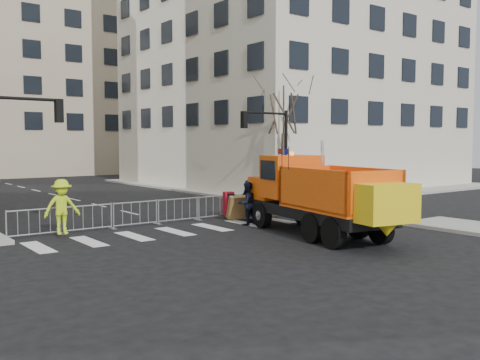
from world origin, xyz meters
TOP-DOWN VIEW (x-y plane):
  - ground at (0.00, 0.00)m, footprint 120.00×120.00m
  - sidewalk_back at (0.00, 8.50)m, footprint 64.00×5.00m
  - traffic_light_right at (8.50, 9.50)m, footprint 0.18×0.18m
  - crowd_barriers at (-0.75, 7.60)m, footprint 12.60×0.60m
  - street_tree at (9.20, 10.50)m, footprint 3.00×3.00m
  - plow_truck at (2.81, 1.24)m, footprint 4.35×9.80m
  - cop_a at (3.75, 7.00)m, footprint 0.76×0.64m
  - cop_b at (2.29, 5.13)m, footprint 0.93×0.73m
  - cop_c at (2.90, 5.53)m, footprint 1.05×1.22m
  - worker at (-5.21, 6.80)m, footprint 1.35×0.80m
  - newspaper_box at (2.93, 7.37)m, footprint 0.54×0.50m

SIDE VIEW (x-z plane):
  - ground at x=0.00m, z-range 0.00..0.00m
  - sidewalk_back at x=0.00m, z-range 0.00..0.15m
  - crowd_barriers at x=-0.75m, z-range 0.00..1.10m
  - newspaper_box at x=2.93m, z-range 0.15..1.25m
  - cop_a at x=3.75m, z-range 0.00..1.79m
  - cop_b at x=2.29m, z-range 0.00..1.88m
  - cop_c at x=2.90m, z-range 0.00..1.97m
  - worker at x=-5.21m, z-range 0.15..2.22m
  - plow_truck at x=2.81m, z-range -0.20..3.48m
  - traffic_light_right at x=8.50m, z-range 0.00..5.40m
  - street_tree at x=9.20m, z-range 0.00..7.50m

